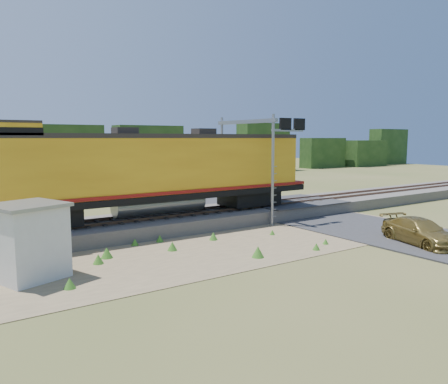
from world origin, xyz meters
TOP-DOWN VIEW (x-y plane):
  - ground at (0.00, 0.00)m, footprint 140.00×140.00m
  - ballast at (0.00, 6.00)m, footprint 70.00×5.00m
  - rails at (0.00, 6.00)m, footprint 70.00×1.54m
  - dirt_shoulder at (-2.00, 0.50)m, footprint 26.00×8.00m
  - road at (7.00, 0.74)m, footprint 7.00×66.00m
  - tree_line_north at (0.00, 38.00)m, footprint 130.00×3.00m
  - weed_clumps at (-3.50, 0.10)m, footprint 15.00×6.20m
  - locomotive at (-3.84, 6.00)m, footprint 20.56×3.14m
  - shed at (-11.79, 0.58)m, footprint 3.19×3.19m
  - signal_gantry at (3.15, 5.34)m, footprint 2.74×6.20m
  - car at (5.91, -4.84)m, footprint 3.06×4.92m

SIDE VIEW (x-z plane):
  - ground at x=0.00m, z-range 0.00..0.00m
  - weed_clumps at x=-3.50m, z-range -0.28..0.28m
  - dirt_shoulder at x=-2.00m, z-range 0.00..0.03m
  - road at x=7.00m, z-range -0.34..0.52m
  - ballast at x=0.00m, z-range 0.00..0.80m
  - car at x=5.91m, z-range 0.00..1.33m
  - rails at x=0.00m, z-range 0.80..0.96m
  - shed at x=-11.79m, z-range 0.02..2.98m
  - tree_line_north at x=0.00m, z-range -0.18..6.32m
  - locomotive at x=-3.84m, z-range 0.93..6.23m
  - signal_gantry at x=3.15m, z-range 1.74..8.65m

